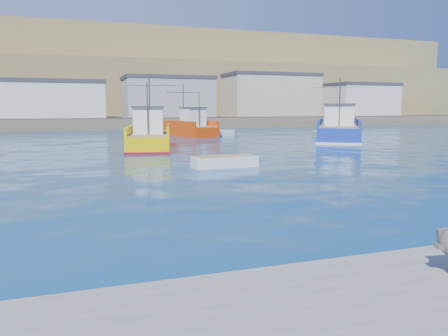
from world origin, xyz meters
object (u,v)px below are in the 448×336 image
object	(u,v)px
trawler_yellow_b	(150,137)
trawler_blue	(338,130)
skiff_mid	(225,163)
boat_orange	(189,127)
skiff_far	(322,135)
skiff_extra	(217,134)

from	to	relation	value
trawler_yellow_b	trawler_blue	bearing A→B (deg)	8.17
skiff_mid	trawler_yellow_b	bearing A→B (deg)	100.36
trawler_yellow_b	boat_orange	world-z (taller)	trawler_yellow_b
trawler_yellow_b	skiff_far	xyz separation A→B (m)	(20.60, 7.02, -0.66)
trawler_blue	skiff_extra	size ratio (longest dim) A/B	2.73
boat_orange	skiff_extra	size ratio (longest dim) A/B	2.11
trawler_blue	skiff_extra	distance (m)	14.28
trawler_yellow_b	skiff_mid	size ratio (longest dim) A/B	2.64
boat_orange	skiff_far	distance (m)	15.57
trawler_yellow_b	skiff_mid	world-z (taller)	trawler_yellow_b
skiff_far	skiff_extra	world-z (taller)	skiff_far
boat_orange	skiff_mid	distance (m)	27.44
skiff_mid	skiff_far	xyz separation A→B (m)	(18.34, 19.40, 0.03)
trawler_yellow_b	skiff_extra	bearing A→B (deg)	52.51
skiff_mid	boat_orange	bearing A→B (deg)	79.98
trawler_yellow_b	boat_orange	distance (m)	16.23
skiff_mid	skiff_extra	world-z (taller)	skiff_extra
trawler_yellow_b	skiff_far	bearing A→B (deg)	18.83
trawler_blue	skiff_mid	xyz separation A→B (m)	(-17.65, -15.24, -0.80)
trawler_yellow_b	skiff_far	size ratio (longest dim) A/B	2.24
trawler_yellow_b	skiff_mid	bearing A→B (deg)	-79.64
skiff_mid	skiff_far	distance (m)	26.69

